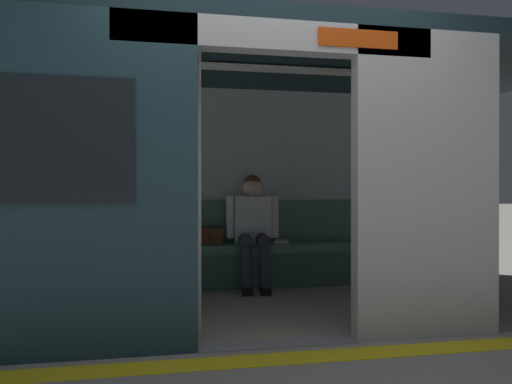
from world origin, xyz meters
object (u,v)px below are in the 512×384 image
train_car (236,137)px  person_seated (253,223)px  grab_pole_door (199,186)px  book (282,241)px  bench_seat (228,254)px  handbag (209,236)px

train_car → person_seated: 1.26m
train_car → grab_pole_door: bearing=61.0°
book → grab_pole_door: size_ratio=0.10×
bench_seat → book: bearing=-177.0°
person_seated → handbag: person_seated is taller
grab_pole_door → book: bearing=-122.2°
train_car → person_seated: size_ratio=5.40×
train_car → book: (-0.67, -0.98, -1.02)m
bench_seat → grab_pole_door: (0.48, 1.66, 0.71)m
train_car → bench_seat: 1.48m
train_car → book: size_ratio=29.09×
book → grab_pole_door: (1.07, 1.69, 0.59)m
person_seated → grab_pole_door: bearing=65.4°
handbag → grab_pole_door: grab_pole_door is taller
handbag → bench_seat: bearing=163.9°
bench_seat → grab_pole_door: 1.87m
person_seated → handbag: (0.45, -0.11, -0.13)m
book → bench_seat: bearing=19.0°
train_car → grab_pole_door: size_ratio=3.02×
person_seated → grab_pole_door: 1.81m
handbag → book: (-0.78, 0.02, -0.07)m
grab_pole_door → train_car: bearing=-119.0°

